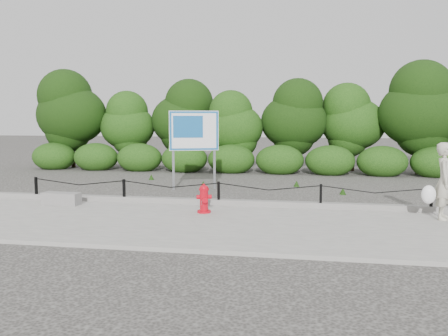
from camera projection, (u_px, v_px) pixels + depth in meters
ground at (219, 208)px, 11.86m from camera, size 90.00×90.00×0.00m
sidewalk at (200, 224)px, 9.90m from camera, size 14.00×4.00×0.08m
curb at (219, 202)px, 11.89m from camera, size 14.00×0.22×0.14m
chain_barrier at (219, 190)px, 11.81m from camera, size 10.06×0.06×0.60m
treeline at (273, 115)px, 20.22m from camera, size 20.44×3.46×4.42m
fire_hydrant at (204, 199)px, 10.89m from camera, size 0.40×0.40×0.67m
pedestrian at (444, 182)px, 10.14m from camera, size 0.78×0.70×1.66m
concrete_block at (61, 199)px, 11.92m from camera, size 0.97×0.39×0.31m
advertising_sign at (194, 134)px, 14.80m from camera, size 1.47×0.62×2.48m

